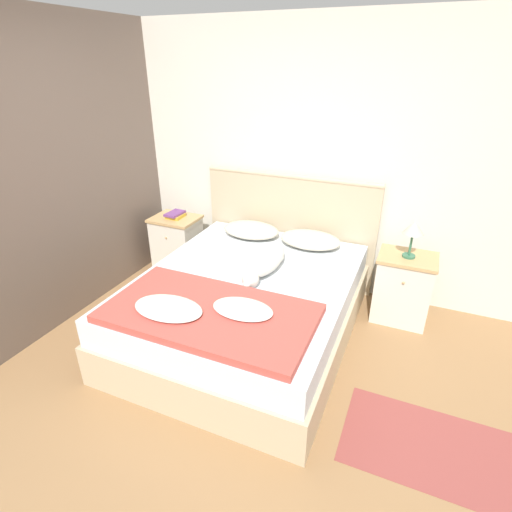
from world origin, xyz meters
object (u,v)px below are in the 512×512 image
at_px(nightstand_left, 177,244).
at_px(dog, 265,260).
at_px(nightstand_right, 403,288).
at_px(pillow_right, 310,240).
at_px(pillow_left, 251,230).
at_px(bed, 246,306).
at_px(book_stack, 175,215).
at_px(table_lamp, 414,230).

relative_size(nightstand_left, dog, 0.79).
relative_size(nightstand_left, nightstand_right, 1.00).
distance_m(nightstand_left, pillow_right, 1.54).
bearing_deg(dog, pillow_left, 123.22).
height_order(nightstand_right, pillow_left, pillow_left).
bearing_deg(nightstand_right, dog, -151.79).
bearing_deg(bed, nightstand_right, 32.87).
xyz_separation_m(nightstand_left, pillow_left, (0.89, 0.03, 0.31)).
xyz_separation_m(pillow_left, pillow_right, (0.62, 0.00, 0.00)).
distance_m(book_stack, table_lamp, 2.41).
bearing_deg(dog, book_stack, 155.22).
distance_m(nightstand_left, book_stack, 0.35).
bearing_deg(dog, nightstand_right, 28.21).
bearing_deg(nightstand_left, table_lamp, -0.26).
xyz_separation_m(pillow_left, table_lamp, (1.51, -0.04, 0.26)).
bearing_deg(pillow_right, nightstand_right, -1.75).
xyz_separation_m(dog, book_stack, (-1.29, 0.60, 0.01)).
height_order(nightstand_right, book_stack, book_stack).
xyz_separation_m(nightstand_left, book_stack, (0.01, 0.00, 0.35)).
bearing_deg(table_lamp, pillow_right, 177.55).
distance_m(bed, dog, 0.43).
bearing_deg(bed, pillow_left, 111.06).
distance_m(pillow_left, book_stack, 0.89).
bearing_deg(pillow_right, book_stack, -179.11).
height_order(bed, book_stack, book_stack).
distance_m(bed, nightstand_left, 1.43).
distance_m(nightstand_left, nightstand_right, 2.40).
height_order(bed, dog, dog).
xyz_separation_m(dog, table_lamp, (1.10, 0.58, 0.24)).
height_order(nightstand_right, table_lamp, table_lamp).
xyz_separation_m(pillow_right, table_lamp, (0.89, -0.04, 0.26)).
bearing_deg(nightstand_right, book_stack, 179.91).
bearing_deg(pillow_left, table_lamp, -1.44).
bearing_deg(pillow_left, nightstand_right, -1.04).
distance_m(bed, pillow_right, 0.93).
bearing_deg(dog, pillow_right, 71.04).
height_order(nightstand_left, dog, dog).
relative_size(bed, pillow_right, 3.62).
relative_size(dog, book_stack, 3.61).
relative_size(nightstand_right, dog, 0.79).
xyz_separation_m(book_stack, table_lamp, (2.39, -0.01, 0.23)).
relative_size(book_stack, table_lamp, 0.68).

